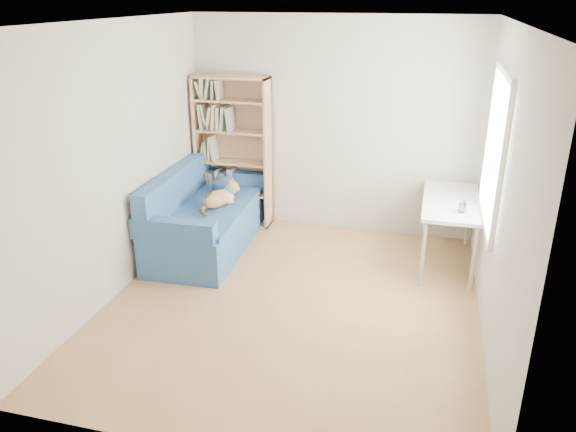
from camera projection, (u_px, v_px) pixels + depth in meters
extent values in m
plane|color=#A87C4C|center=(292.00, 303.00, 5.47)|extent=(4.00, 4.00, 0.00)
cube|color=silver|center=(333.00, 127.00, 6.79)|extent=(3.50, 0.04, 2.60)
cube|color=silver|center=(208.00, 279.00, 3.19)|extent=(3.50, 0.04, 2.60)
cube|color=silver|center=(117.00, 162.00, 5.39)|extent=(0.04, 4.00, 2.60)
cube|color=silver|center=(500.00, 192.00, 4.58)|extent=(0.04, 4.00, 2.60)
cube|color=white|center=(293.00, 21.00, 4.51)|extent=(3.50, 4.00, 0.04)
cube|color=white|center=(497.00, 150.00, 5.05)|extent=(0.01, 1.20, 1.30)
cube|color=#27528D|center=(208.00, 229.00, 6.59)|extent=(0.97, 1.93, 0.47)
cube|color=#27528D|center=(176.00, 188.00, 6.50)|extent=(0.24, 1.90, 0.46)
cube|color=#27528D|center=(232.00, 179.00, 7.23)|extent=(0.90, 0.20, 0.21)
cube|color=#27528D|center=(173.00, 230.00, 5.68)|extent=(0.90, 0.20, 0.21)
cube|color=#27528D|center=(208.00, 208.00, 6.49)|extent=(0.94, 1.78, 0.05)
ellipsoid|color=#315E9F|center=(225.00, 186.00, 6.93)|extent=(0.32, 0.35, 0.24)
ellipsoid|color=#B35214|center=(217.00, 199.00, 6.44)|extent=(0.32, 0.48, 0.18)
ellipsoid|color=silver|center=(226.00, 197.00, 6.55)|extent=(0.18, 0.21, 0.11)
ellipsoid|color=#3D2C10|center=(212.00, 197.00, 6.39)|extent=(0.18, 0.25, 0.09)
sphere|color=#B35214|center=(228.00, 187.00, 6.71)|extent=(0.16, 0.16, 0.16)
cone|color=#B35214|center=(227.00, 180.00, 6.72)|extent=(0.07, 0.08, 0.08)
cone|color=#B35214|center=(225.00, 182.00, 6.65)|extent=(0.07, 0.08, 0.08)
cylinder|color=#27C57D|center=(225.00, 191.00, 6.65)|extent=(0.13, 0.06, 0.12)
cylinder|color=#3D2C10|center=(207.00, 209.00, 6.23)|extent=(0.07, 0.18, 0.06)
cube|color=tan|center=(199.00, 150.00, 7.16)|extent=(0.03, 0.29, 1.89)
cube|color=tan|center=(268.00, 155.00, 6.95)|extent=(0.03, 0.29, 1.89)
cube|color=tan|center=(230.00, 77.00, 6.71)|extent=(0.94, 0.29, 0.03)
cube|color=tan|center=(236.00, 221.00, 7.40)|extent=(0.94, 0.29, 0.03)
cube|color=tan|center=(237.00, 150.00, 7.18)|extent=(0.94, 0.02, 1.89)
cube|color=white|center=(451.00, 202.00, 6.01)|extent=(0.59, 1.29, 0.04)
cylinder|color=silver|center=(469.00, 216.00, 6.63)|extent=(0.04, 0.04, 0.71)
cylinder|color=silver|center=(473.00, 259.00, 5.56)|extent=(0.04, 0.04, 0.71)
cylinder|color=silver|center=(426.00, 213.00, 6.74)|extent=(0.04, 0.04, 0.71)
cylinder|color=silver|center=(423.00, 254.00, 5.67)|extent=(0.04, 0.04, 0.71)
cylinder|color=white|center=(462.00, 208.00, 5.66)|extent=(0.08, 0.08, 0.09)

